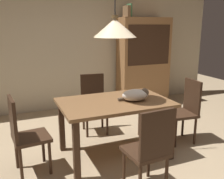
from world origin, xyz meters
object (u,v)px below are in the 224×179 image
(dining_table, at_px, (115,108))
(book_green_slim, at_px, (129,10))
(book_brown_thick, at_px, (127,11))
(chair_left_side, at_px, (24,132))
(chair_right_side, at_px, (185,108))
(chair_far_back, at_px, (94,100))
(hutch_bookcase, at_px, (143,63))
(cat_sleeping, at_px, (136,95))
(pendant_lamp, at_px, (115,28))
(chair_near_front, at_px, (150,147))

(dining_table, xyz_separation_m, book_green_slim, (1.15, 1.93, 1.33))
(book_green_slim, bearing_deg, book_brown_thick, 180.00)
(book_brown_thick, relative_size, book_green_slim, 0.92)
(chair_left_side, distance_m, chair_right_side, 2.26)
(chair_left_side, bearing_deg, chair_right_side, 0.00)
(chair_far_back, relative_size, hutch_bookcase, 0.50)
(cat_sleeping, bearing_deg, pendant_lamp, 160.23)
(chair_left_side, bearing_deg, pendant_lamp, 0.40)
(cat_sleeping, height_order, pendant_lamp, pendant_lamp)
(chair_right_side, bearing_deg, book_green_slim, 89.35)
(book_brown_thick, bearing_deg, book_green_slim, 0.00)
(cat_sleeping, bearing_deg, dining_table, 160.23)
(cat_sleeping, distance_m, pendant_lamp, 0.88)
(chair_right_side, height_order, pendant_lamp, pendant_lamp)
(chair_right_side, distance_m, book_green_slim, 2.43)
(chair_near_front, relative_size, chair_far_back, 1.00)
(chair_near_front, relative_size, pendant_lamp, 0.72)
(dining_table, distance_m, chair_near_front, 0.89)
(chair_right_side, distance_m, hutch_bookcase, 2.01)
(chair_far_back, bearing_deg, pendant_lamp, -90.60)
(pendant_lamp, height_order, hutch_bookcase, pendant_lamp)
(chair_right_side, xyz_separation_m, book_green_slim, (0.02, 1.94, 1.47))
(dining_table, distance_m, pendant_lamp, 1.01)
(chair_far_back, relative_size, chair_right_side, 1.00)
(cat_sleeping, xyz_separation_m, pendant_lamp, (-0.25, 0.09, 0.84))
(chair_near_front, xyz_separation_m, pendant_lamp, (-0.01, 0.88, 1.15))
(dining_table, xyz_separation_m, chair_near_front, (0.01, -0.88, -0.14))
(chair_far_back, bearing_deg, book_green_slim, 42.79)
(chair_right_side, bearing_deg, chair_far_back, 141.64)
(chair_left_side, bearing_deg, book_green_slim, 40.45)
(hutch_bookcase, bearing_deg, book_brown_thick, 179.79)
(chair_right_side, bearing_deg, chair_near_front, -142.22)
(chair_near_front, height_order, chair_right_side, same)
(chair_left_side, distance_m, chair_far_back, 1.44)
(hutch_bookcase, bearing_deg, dining_table, -127.95)
(chair_near_front, bearing_deg, chair_left_side, 142.48)
(chair_near_front, distance_m, chair_right_side, 1.42)
(hutch_bookcase, bearing_deg, chair_right_side, -101.05)
(chair_far_back, bearing_deg, chair_right_side, -38.36)
(cat_sleeping, relative_size, book_brown_thick, 1.64)
(chair_far_back, bearing_deg, dining_table, -90.60)
(chair_near_front, height_order, book_green_slim, book_green_slim)
(chair_left_side, bearing_deg, cat_sleeping, -3.46)
(dining_table, height_order, hutch_bookcase, hutch_bookcase)
(book_brown_thick, bearing_deg, dining_table, -119.38)
(book_green_slim, bearing_deg, chair_far_back, -137.21)
(cat_sleeping, xyz_separation_m, book_brown_thick, (0.83, 2.03, 1.13))
(book_brown_thick, bearing_deg, chair_right_side, -88.85)
(dining_table, distance_m, chair_right_side, 1.14)
(chair_near_front, bearing_deg, hutch_bookcase, 61.88)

